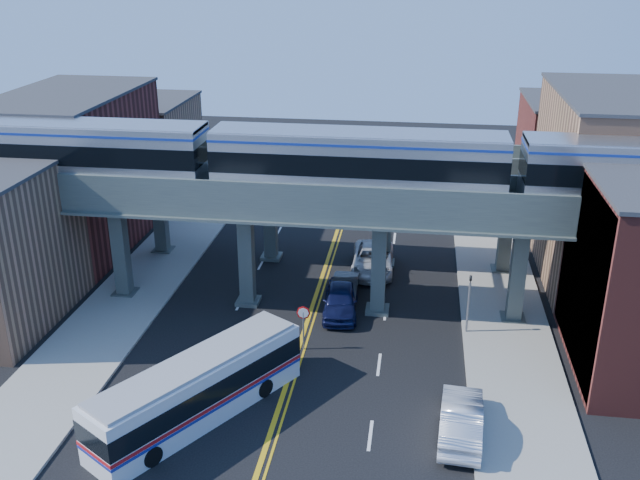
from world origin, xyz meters
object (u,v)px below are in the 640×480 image
object	(u,v)px
stop_sign	(303,321)
car_lane_c	(373,259)
transit_train	(358,160)
car_lane_b	(345,290)
transit_bus	(198,389)
car_lane_a	(340,300)
car_parked_curb	(461,419)
traffic_signal	(469,298)
car_lane_d	(368,202)

from	to	relation	value
stop_sign	car_lane_c	xyz separation A→B (m)	(2.96, 10.91, -0.94)
transit_train	stop_sign	distance (m)	9.43
car_lane_b	car_lane_c	size ratio (longest dim) A/B	0.74
car_lane_b	car_lane_c	bearing A→B (deg)	72.15
transit_bus	car_lane_b	xyz separation A→B (m)	(5.41, 12.82, -0.76)
stop_sign	car_lane_c	bearing A→B (deg)	74.81
car_lane_a	car_parked_curb	distance (m)	12.78
transit_train	car_lane_a	distance (m)	8.60
stop_sign	car_lane_b	distance (m)	6.43
car_lane_b	traffic_signal	bearing A→B (deg)	-25.11
stop_sign	transit_train	bearing A→B (deg)	65.00
car_lane_b	car_lane_d	distance (m)	16.42
car_parked_curb	traffic_signal	bearing A→B (deg)	-90.44
transit_train	transit_bus	xyz separation A→B (m)	(-6.15, -11.68, -7.92)
traffic_signal	transit_bus	distance (m)	16.00
traffic_signal	car_parked_curb	world-z (taller)	traffic_signal
car_parked_curb	car_lane_d	bearing A→B (deg)	-73.49
car_lane_a	car_lane_c	world-z (taller)	car_lane_a
traffic_signal	car_lane_d	size ratio (longest dim) A/B	0.66
transit_bus	traffic_signal	bearing A→B (deg)	-20.07
transit_bus	car_lane_d	bearing A→B (deg)	21.99
car_lane_d	car_parked_curb	world-z (taller)	car_lane_d
transit_train	car_lane_d	bearing A→B (deg)	92.10
traffic_signal	car_lane_c	world-z (taller)	traffic_signal
car_lane_d	car_lane_c	bearing A→B (deg)	-77.67
stop_sign	car_lane_c	size ratio (longest dim) A/B	0.44
traffic_signal	car_parked_curb	size ratio (longest dim) A/B	0.78
car_lane_a	car_lane_c	size ratio (longest dim) A/B	0.85
transit_train	car_lane_c	bearing A→B (deg)	83.90
stop_sign	car_parked_curb	world-z (taller)	stop_sign
transit_train	stop_sign	world-z (taller)	transit_train
transit_bus	car_lane_c	size ratio (longest dim) A/B	1.82
traffic_signal	car_lane_a	world-z (taller)	traffic_signal
traffic_signal	car_lane_b	xyz separation A→B (m)	(-7.31, 3.14, -1.57)
car_lane_d	car_parked_curb	size ratio (longest dim) A/B	1.18
transit_bus	car_lane_b	bearing A→B (deg)	9.76
transit_train	car_lane_d	distance (m)	19.53
transit_train	car_parked_curb	bearing A→B (deg)	-62.71
transit_bus	car_parked_curb	world-z (taller)	transit_bus
car_lane_c	car_lane_d	world-z (taller)	car_lane_d
transit_bus	car_lane_c	xyz separation A→B (m)	(6.78, 17.59, -0.66)
stop_sign	traffic_signal	xyz separation A→B (m)	(8.90, 3.00, 0.54)
transit_bus	car_lane_b	world-z (taller)	transit_bus
car_lane_c	traffic_signal	bearing A→B (deg)	-55.27
transit_train	stop_sign	size ratio (longest dim) A/B	19.29
traffic_signal	car_parked_curb	distance (m)	9.51
car_parked_curb	stop_sign	bearing A→B (deg)	-34.03
stop_sign	car_lane_a	xyz separation A→B (m)	(1.50, 4.51, -0.90)
stop_sign	car_lane_a	world-z (taller)	stop_sign
transit_train	traffic_signal	distance (m)	9.88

